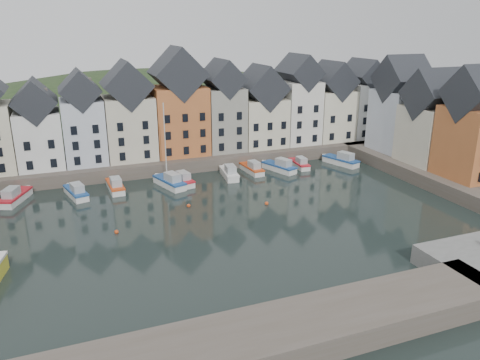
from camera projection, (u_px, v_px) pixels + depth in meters
ground at (238, 225)px, 56.38m from camera, size 260.00×260.00×0.00m
far_quay at (178, 155)px, 82.60m from camera, size 90.00×16.00×2.00m
right_quay at (457, 176)px, 71.40m from camera, size 14.00×54.00×2.00m
near_wall at (218, 351)px, 33.18m from camera, size 50.00×6.00×2.00m
hillside at (155, 205)px, 111.60m from camera, size 153.60×70.40×64.00m
far_terrace at (197, 112)px, 79.44m from camera, size 72.37×8.16×17.78m
right_terrace at (435, 119)px, 73.04m from camera, size 8.30×24.25×16.36m
mooring_buoys at (194, 213)px, 59.68m from camera, size 20.50×5.50×0.50m
boat_a at (15, 197)px, 63.53m from camera, size 4.29×6.71×2.47m
boat_b at (76, 192)px, 65.37m from camera, size 3.29×6.41×2.35m
boat_c at (115, 186)px, 67.90m from camera, size 2.15×6.19×2.35m
boat_d at (170, 182)px, 69.43m from camera, size 3.93×6.94×12.66m
boat_e at (182, 180)px, 70.69m from camera, size 3.07×6.28×2.31m
boat_f at (229, 173)px, 73.75m from camera, size 2.66×6.40×2.39m
boat_g at (252, 169)px, 76.19m from camera, size 2.22×6.03×2.27m
boat_h at (280, 167)px, 76.95m from camera, size 4.05×6.71×2.46m
boat_i at (299, 164)px, 79.03m from camera, size 2.01×5.60×2.12m
boat_j at (342, 160)px, 80.46m from camera, size 4.07×6.95×2.55m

